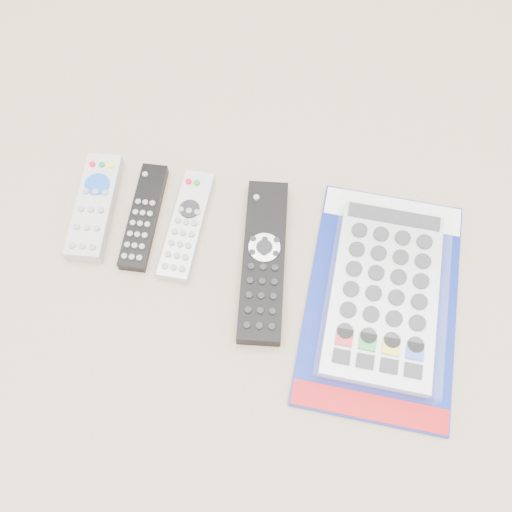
% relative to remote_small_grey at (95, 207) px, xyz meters
% --- Properties ---
extents(remote_small_grey, '(0.07, 0.18, 0.03)m').
position_rel_remote_small_grey_xyz_m(remote_small_grey, '(0.00, 0.00, 0.00)').
color(remote_small_grey, '#A8A9AB').
rests_on(remote_small_grey, ground).
extents(remote_slim_black, '(0.05, 0.17, 0.02)m').
position_rel_remote_small_grey_xyz_m(remote_slim_black, '(0.07, -0.00, -0.00)').
color(remote_slim_black, black).
rests_on(remote_slim_black, ground).
extents(remote_silver_dvd, '(0.05, 0.18, 0.02)m').
position_rel_remote_small_grey_xyz_m(remote_silver_dvd, '(0.14, -0.00, -0.00)').
color(remote_silver_dvd, '#B7B7BB').
rests_on(remote_silver_dvd, ground).
extents(remote_large_black, '(0.09, 0.25, 0.03)m').
position_rel_remote_small_grey_xyz_m(remote_large_black, '(0.26, -0.04, 0.00)').
color(remote_large_black, black).
rests_on(remote_large_black, ground).
extents(jumbo_remote_packaged, '(0.20, 0.33, 0.04)m').
position_rel_remote_small_grey_xyz_m(jumbo_remote_packaged, '(0.43, -0.06, 0.01)').
color(jumbo_remote_packaged, navy).
rests_on(jumbo_remote_packaged, ground).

